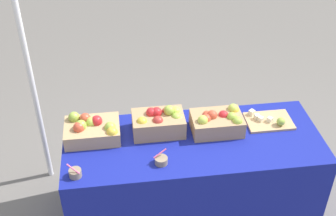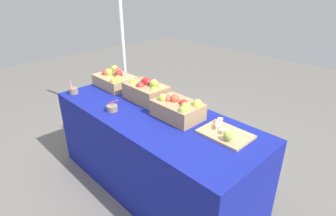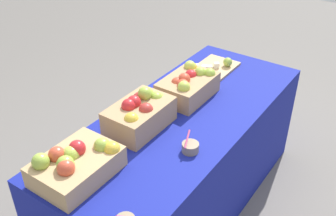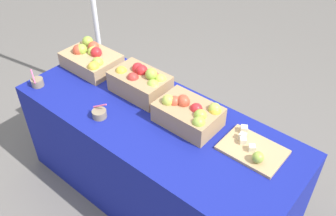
{
  "view_description": "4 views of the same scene",
  "coord_description": "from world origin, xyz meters",
  "px_view_note": "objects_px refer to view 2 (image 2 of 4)",
  "views": [
    {
      "loc": [
        -0.52,
        -2.47,
        2.84
      ],
      "look_at": [
        -0.18,
        0.04,
        1.02
      ],
      "focal_mm": 47.7,
      "sensor_mm": 36.0,
      "label": 1
    },
    {
      "loc": [
        1.53,
        -1.31,
        1.74
      ],
      "look_at": [
        0.18,
        -0.0,
        0.85
      ],
      "focal_mm": 29.4,
      "sensor_mm": 36.0,
      "label": 2
    },
    {
      "loc": [
        -1.66,
        -1.05,
        2.06
      ],
      "look_at": [
        -0.11,
        0.03,
        0.83
      ],
      "focal_mm": 42.71,
      "sensor_mm": 36.0,
      "label": 3
    },
    {
      "loc": [
        1.18,
        -1.28,
        2.24
      ],
      "look_at": [
        0.08,
        0.04,
        0.83
      ],
      "focal_mm": 39.39,
      "sensor_mm": 36.0,
      "label": 4
    }
  ],
  "objects_px": {
    "apple_crate_left": "(115,79)",
    "sample_bowl_near": "(112,108)",
    "apple_crate_middle": "(147,91)",
    "apple_crate_right": "(178,108)",
    "cutting_board_front": "(225,133)",
    "tent_pole": "(123,42)",
    "sample_bowl_mid": "(73,91)"
  },
  "relations": [
    {
      "from": "apple_crate_left",
      "to": "sample_bowl_near",
      "type": "height_order",
      "value": "apple_crate_left"
    },
    {
      "from": "apple_crate_right",
      "to": "apple_crate_left",
      "type": "bearing_deg",
      "value": 177.55
    },
    {
      "from": "sample_bowl_near",
      "to": "tent_pole",
      "type": "distance_m",
      "value": 1.24
    },
    {
      "from": "apple_crate_right",
      "to": "tent_pole",
      "type": "relative_size",
      "value": 0.18
    },
    {
      "from": "apple_crate_middle",
      "to": "apple_crate_right",
      "type": "xyz_separation_m",
      "value": [
        0.43,
        -0.04,
        -0.01
      ]
    },
    {
      "from": "apple_crate_right",
      "to": "cutting_board_front",
      "type": "relative_size",
      "value": 1.08
    },
    {
      "from": "sample_bowl_near",
      "to": "tent_pole",
      "type": "xyz_separation_m",
      "value": [
        -0.91,
        0.79,
        0.29
      ]
    },
    {
      "from": "apple_crate_left",
      "to": "apple_crate_right",
      "type": "distance_m",
      "value": 0.93
    },
    {
      "from": "cutting_board_front",
      "to": "tent_pole",
      "type": "relative_size",
      "value": 0.17
    },
    {
      "from": "sample_bowl_near",
      "to": "tent_pole",
      "type": "bearing_deg",
      "value": 139.34
    },
    {
      "from": "apple_crate_left",
      "to": "apple_crate_right",
      "type": "height_order",
      "value": "apple_crate_right"
    },
    {
      "from": "apple_crate_middle",
      "to": "cutting_board_front",
      "type": "height_order",
      "value": "apple_crate_middle"
    },
    {
      "from": "apple_crate_left",
      "to": "tent_pole",
      "type": "xyz_separation_m",
      "value": [
        -0.45,
        0.44,
        0.25
      ]
    },
    {
      "from": "apple_crate_middle",
      "to": "apple_crate_left",
      "type": "bearing_deg",
      "value": -179.67
    },
    {
      "from": "cutting_board_front",
      "to": "sample_bowl_mid",
      "type": "bearing_deg",
      "value": -164.88
    },
    {
      "from": "apple_crate_right",
      "to": "sample_bowl_near",
      "type": "bearing_deg",
      "value": -146.41
    },
    {
      "from": "apple_crate_middle",
      "to": "apple_crate_right",
      "type": "height_order",
      "value": "apple_crate_middle"
    },
    {
      "from": "apple_crate_left",
      "to": "sample_bowl_near",
      "type": "xyz_separation_m",
      "value": [
        0.47,
        -0.35,
        -0.05
      ]
    },
    {
      "from": "apple_crate_right",
      "to": "sample_bowl_near",
      "type": "xyz_separation_m",
      "value": [
        -0.46,
        -0.31,
        -0.05
      ]
    },
    {
      "from": "cutting_board_front",
      "to": "sample_bowl_near",
      "type": "bearing_deg",
      "value": -158.63
    },
    {
      "from": "sample_bowl_mid",
      "to": "tent_pole",
      "type": "height_order",
      "value": "tent_pole"
    },
    {
      "from": "apple_crate_middle",
      "to": "tent_pole",
      "type": "height_order",
      "value": "tent_pole"
    },
    {
      "from": "apple_crate_left",
      "to": "apple_crate_middle",
      "type": "height_order",
      "value": "apple_crate_middle"
    },
    {
      "from": "apple_crate_right",
      "to": "sample_bowl_mid",
      "type": "height_order",
      "value": "apple_crate_right"
    },
    {
      "from": "apple_crate_middle",
      "to": "cutting_board_front",
      "type": "bearing_deg",
      "value": -0.33
    },
    {
      "from": "apple_crate_right",
      "to": "tent_pole",
      "type": "xyz_separation_m",
      "value": [
        -1.38,
        0.48,
        0.24
      ]
    },
    {
      "from": "sample_bowl_near",
      "to": "sample_bowl_mid",
      "type": "xyz_separation_m",
      "value": [
        -0.58,
        -0.05,
        0.0
      ]
    },
    {
      "from": "apple_crate_right",
      "to": "sample_bowl_near",
      "type": "distance_m",
      "value": 0.56
    },
    {
      "from": "apple_crate_left",
      "to": "cutting_board_front",
      "type": "bearing_deg",
      "value": -0.08
    },
    {
      "from": "apple_crate_right",
      "to": "cutting_board_front",
      "type": "bearing_deg",
      "value": 5.16
    },
    {
      "from": "sample_bowl_mid",
      "to": "tent_pole",
      "type": "xyz_separation_m",
      "value": [
        -0.34,
        0.83,
        0.29
      ]
    },
    {
      "from": "apple_crate_left",
      "to": "apple_crate_middle",
      "type": "bearing_deg",
      "value": 0.33
    }
  ]
}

